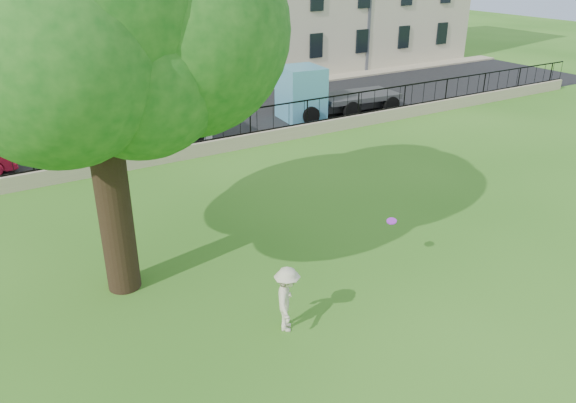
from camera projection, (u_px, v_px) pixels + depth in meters
ground at (366, 293)px, 14.38m from camera, size 120.00×120.00×0.00m
retaining_wall at (188, 151)px, 23.61m from camera, size 50.00×0.40×0.60m
iron_railing at (186, 132)px, 23.26m from camera, size 50.00×0.05×1.13m
street at (152, 130)px, 27.40m from camera, size 60.00×9.00×0.01m
sidewalk at (121, 106)px, 31.43m from camera, size 60.00×1.40×0.12m
tree at (79, 2)px, 11.78m from camera, size 8.35×6.55×10.50m
man at (287, 299)px, 12.71m from camera, size 1.07×1.19×1.60m
frisbee at (392, 221)px, 14.95m from camera, size 0.34×0.34×0.12m
white_van at (154, 123)px, 24.92m from camera, size 4.75×1.85×1.99m
blue_truck at (338, 89)px, 29.56m from camera, size 6.58×2.89×2.68m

